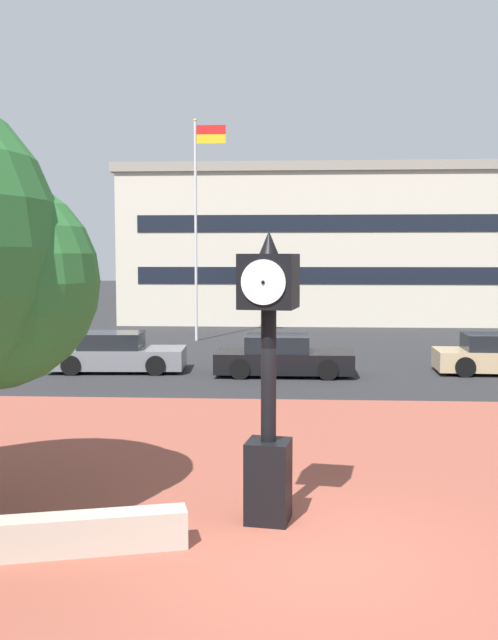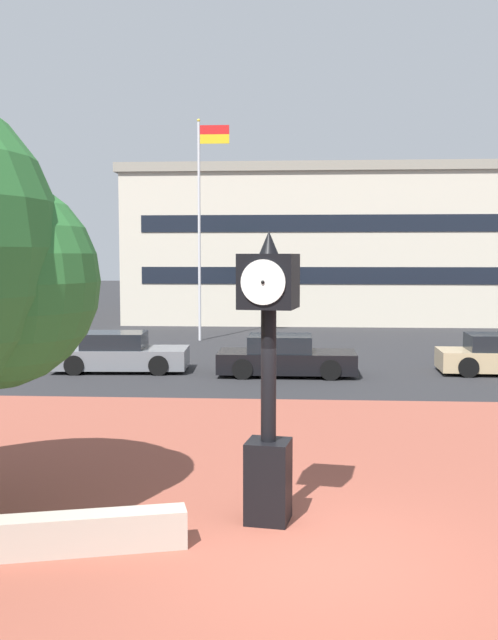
{
  "view_description": "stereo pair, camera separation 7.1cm",
  "coord_description": "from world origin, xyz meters",
  "views": [
    {
      "loc": [
        -0.26,
        -8.97,
        3.79
      ],
      "look_at": [
        -0.87,
        1.27,
        2.89
      ],
      "focal_mm": 41.04,
      "sensor_mm": 36.0,
      "label": 1
    },
    {
      "loc": [
        -0.19,
        -8.97,
        3.79
      ],
      "look_at": [
        -0.87,
        1.27,
        2.89
      ],
      "focal_mm": 41.04,
      "sensor_mm": 36.0,
      "label": 2
    }
  ],
  "objects": [
    {
      "name": "street_clock",
      "position": [
        -0.59,
        1.2,
        2.12
      ],
      "size": [
        0.87,
        0.9,
        4.13
      ],
      "rotation": [
        0.0,
        0.0,
        -0.16
      ],
      "color": "black",
      "rests_on": "ground"
    },
    {
      "name": "ground_plane",
      "position": [
        0.0,
        0.0,
        0.0
      ],
      "size": [
        200.0,
        200.0,
        0.0
      ],
      "primitive_type": "plane",
      "color": "#262628"
    },
    {
      "name": "car_street_mid",
      "position": [
        -6.02,
        14.53,
        0.57
      ],
      "size": [
        4.42,
        2.15,
        1.28
      ],
      "rotation": [
        0.0,
        0.0,
        4.77
      ],
      "color": "slate",
      "rests_on": "ground"
    },
    {
      "name": "civic_building",
      "position": [
        2.33,
        37.29,
        4.37
      ],
      "size": [
        24.62,
        15.31,
        8.72
      ],
      "color": "beige",
      "rests_on": "ground"
    },
    {
      "name": "car_street_near",
      "position": [
        -0.57,
        14.04,
        0.57
      ],
      "size": [
        4.34,
        1.95,
        1.28
      ],
      "rotation": [
        0.0,
        0.0,
        4.71
      ],
      "color": "black",
      "rests_on": "ground"
    },
    {
      "name": "planter_wall",
      "position": [
        -3.18,
        -0.13,
        0.25
      ],
      "size": [
        3.19,
        1.22,
        0.5
      ],
      "primitive_type": "cube",
      "rotation": [
        0.0,
        0.0,
        0.26
      ],
      "color": "#ADA393",
      "rests_on": "ground"
    },
    {
      "name": "flagpole_primary",
      "position": [
        -4.45,
        23.34,
        5.52
      ],
      "size": [
        1.41,
        0.14,
        9.74
      ],
      "color": "silver",
      "rests_on": "ground"
    },
    {
      "name": "plaza_brick_paving",
      "position": [
        0.0,
        3.05,
        0.0
      ],
      "size": [
        44.0,
        14.09,
        0.01
      ],
      "primitive_type": "cube",
      "color": "brown",
      "rests_on": "ground"
    }
  ]
}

